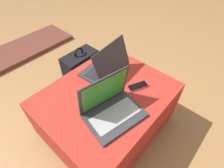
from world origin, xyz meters
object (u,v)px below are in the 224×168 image
object	(u,v)px
cell_phone	(138,86)
backpack	(81,73)
laptop_far	(107,66)
laptop_near	(111,107)

from	to	relation	value
cell_phone	backpack	bearing A→B (deg)	26.78
cell_phone	backpack	size ratio (longest dim) A/B	0.34
laptop_far	cell_phone	xyz separation A→B (m)	(0.02, -0.27, -0.05)
laptop_far	cell_phone	bearing A→B (deg)	89.49
cell_phone	backpack	world-z (taller)	backpack
laptop_far	cell_phone	size ratio (longest dim) A/B	2.23
laptop_far	backpack	bearing A→B (deg)	-95.94
laptop_far	backpack	distance (m)	0.43
laptop_far	backpack	world-z (taller)	laptop_far
laptop_near	cell_phone	bearing A→B (deg)	12.63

